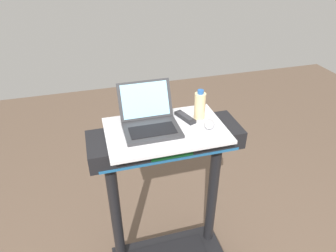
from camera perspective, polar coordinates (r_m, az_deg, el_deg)
The scene contains 5 objects.
desk_board at distance 1.75m, azimuth -0.45°, elevation -0.83°, with size 0.68×0.44×0.02m, color silver.
laptop at distance 1.74m, azimuth -3.45°, elevation 1.15°, with size 0.31×0.33×0.22m.
computer_mouse at distance 1.77m, azimuth 7.75°, elevation 0.35°, with size 0.06×0.10×0.03m, color #B2B2B7.
water_bottle at distance 1.82m, azimuth 5.98°, elevation 3.87°, with size 0.07×0.07×0.18m.
tv_remote at distance 1.84m, azimuth 3.23°, elevation 1.66°, with size 0.10×0.17×0.02m.
Camera 1 is at (-0.38, -0.71, 2.15)m, focal length 32.49 mm.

